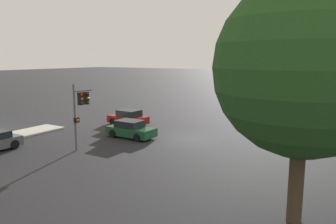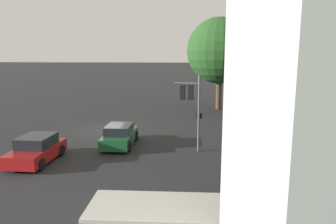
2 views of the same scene
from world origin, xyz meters
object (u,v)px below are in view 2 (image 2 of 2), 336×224
at_px(traffic_signal, 191,100).
at_px(parked_car_0, 271,171).
at_px(crossing_car_0, 120,136).
at_px(crossing_car_1, 36,150).
at_px(street_tree, 220,51).

bearing_deg(traffic_signal, parked_car_0, -134.68).
relative_size(crossing_car_0, crossing_car_1, 1.02).
relative_size(traffic_signal, crossing_car_0, 1.15).
bearing_deg(crossing_car_1, crossing_car_0, 133.41).
relative_size(street_tree, traffic_signal, 2.04).
bearing_deg(street_tree, crossing_car_0, -28.40).
distance_m(street_tree, crossing_car_0, 17.14).
xyz_separation_m(street_tree, crossing_car_0, (14.29, -7.73, -5.47)).
relative_size(street_tree, parked_car_0, 2.49).
distance_m(traffic_signal, parked_car_0, 6.79).
height_order(street_tree, crossing_car_0, street_tree).
bearing_deg(crossing_car_0, traffic_signal, -98.97).
xyz_separation_m(crossing_car_0, parked_car_0, (5.90, 8.32, -0.02)).
height_order(street_tree, parked_car_0, street_tree).
height_order(crossing_car_1, parked_car_0, crossing_car_1).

